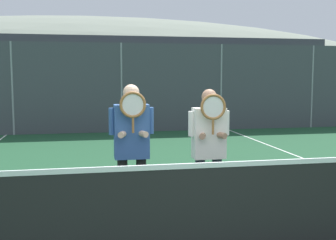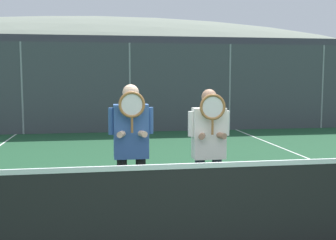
{
  "view_description": "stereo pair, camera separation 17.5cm",
  "coord_description": "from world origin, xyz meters",
  "px_view_note": "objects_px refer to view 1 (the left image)",
  "views": [
    {
      "loc": [
        -1.16,
        -4.3,
        1.91
      ],
      "look_at": [
        -0.11,
        1.12,
        1.33
      ],
      "focal_mm": 45.0,
      "sensor_mm": 36.0,
      "label": 1
    },
    {
      "loc": [
        -0.99,
        -4.33,
        1.91
      ],
      "look_at": [
        -0.11,
        1.12,
        1.33
      ],
      "focal_mm": 45.0,
      "sensor_mm": 36.0,
      "label": 2
    }
  ],
  "objects_px": {
    "player_leftmost": "(132,142)",
    "car_right_of_center": "(327,98)",
    "player_center_left": "(209,144)",
    "car_center": "(218,99)",
    "car_left_of_center": "(92,100)"
  },
  "relations": [
    {
      "from": "player_leftmost",
      "to": "player_center_left",
      "type": "relative_size",
      "value": 1.04
    },
    {
      "from": "car_left_of_center",
      "to": "car_right_of_center",
      "type": "height_order",
      "value": "car_left_of_center"
    },
    {
      "from": "car_left_of_center",
      "to": "car_center",
      "type": "xyz_separation_m",
      "value": [
        5.24,
        -0.07,
        0.0
      ]
    },
    {
      "from": "car_left_of_center",
      "to": "car_right_of_center",
      "type": "xyz_separation_m",
      "value": [
        10.46,
        0.16,
        -0.03
      ]
    },
    {
      "from": "player_center_left",
      "to": "car_center",
      "type": "relative_size",
      "value": 0.39
    },
    {
      "from": "car_left_of_center",
      "to": "car_center",
      "type": "relative_size",
      "value": 0.98
    },
    {
      "from": "player_leftmost",
      "to": "car_right_of_center",
      "type": "relative_size",
      "value": 0.43
    },
    {
      "from": "car_left_of_center",
      "to": "car_right_of_center",
      "type": "bearing_deg",
      "value": 0.88
    },
    {
      "from": "player_center_left",
      "to": "car_center",
      "type": "bearing_deg",
      "value": 71.75
    },
    {
      "from": "car_right_of_center",
      "to": "player_center_left",
      "type": "bearing_deg",
      "value": -127.14
    },
    {
      "from": "player_leftmost",
      "to": "car_left_of_center",
      "type": "relative_size",
      "value": 0.42
    },
    {
      "from": "player_leftmost",
      "to": "car_right_of_center",
      "type": "bearing_deg",
      "value": 49.84
    },
    {
      "from": "car_left_of_center",
      "to": "player_center_left",
      "type": "bearing_deg",
      "value": -83.43
    },
    {
      "from": "car_left_of_center",
      "to": "car_right_of_center",
      "type": "relative_size",
      "value": 1.02
    },
    {
      "from": "player_center_left",
      "to": "car_center",
      "type": "xyz_separation_m",
      "value": [
        3.88,
        11.77,
        -0.09
      ]
    }
  ]
}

